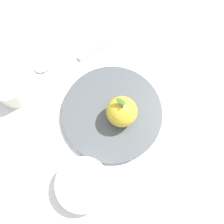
# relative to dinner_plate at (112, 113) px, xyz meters

# --- Properties ---
(ground_plane) EXTENTS (2.40, 2.40, 0.00)m
(ground_plane) POSITION_rel_dinner_plate_xyz_m (0.03, 0.01, -0.01)
(ground_plane) COLOR silver
(dinner_plate) EXTENTS (0.26, 0.26, 0.02)m
(dinner_plate) POSITION_rel_dinner_plate_xyz_m (0.00, 0.00, 0.00)
(dinner_plate) COLOR #4C5156
(dinner_plate) RESTS_ON ground_plane
(apple) EXTENTS (0.08, 0.08, 0.09)m
(apple) POSITION_rel_dinner_plate_xyz_m (-0.02, -0.02, 0.04)
(apple) COLOR gold
(apple) RESTS_ON dinner_plate
(side_bowl) EXTENTS (0.13, 0.13, 0.04)m
(side_bowl) POSITION_rel_dinner_plate_xyz_m (-0.14, 0.12, 0.01)
(side_bowl) COLOR white
(side_bowl) RESTS_ON ground_plane
(cup) EXTENTS (0.07, 0.07, 0.07)m
(cup) POSITION_rel_dinner_plate_xyz_m (0.14, 0.22, 0.03)
(cup) COLOR silver
(cup) RESTS_ON ground_plane
(knife) EXTENTS (0.07, 0.23, 0.01)m
(knife) POSITION_rel_dinner_plate_xyz_m (0.18, 0.04, -0.01)
(knife) COLOR silver
(knife) RESTS_ON ground_plane
(spoon) EXTENTS (0.07, 0.19, 0.01)m
(spoon) POSITION_rel_dinner_plate_xyz_m (0.20, 0.11, -0.00)
(spoon) COLOR silver
(spoon) RESTS_ON ground_plane
(linen_napkin) EXTENTS (0.14, 0.18, 0.00)m
(linen_napkin) POSITION_rel_dinner_plate_xyz_m (-0.14, -0.08, -0.01)
(linen_napkin) COLOR silver
(linen_napkin) RESTS_ON ground_plane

